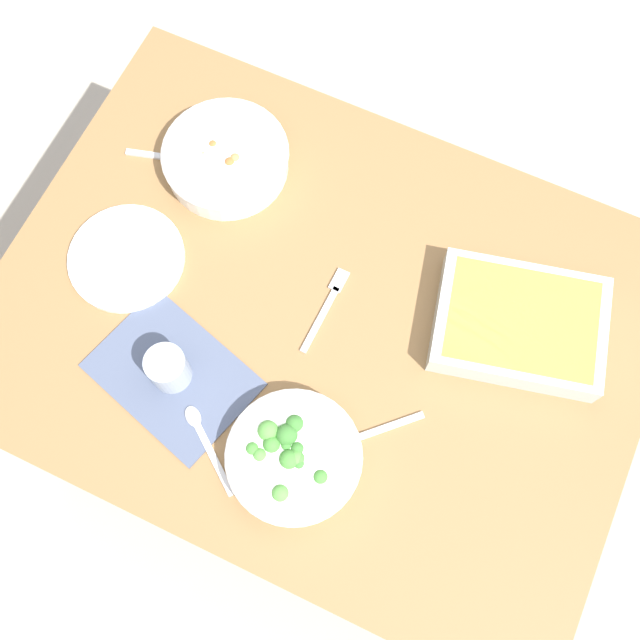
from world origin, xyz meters
name	(u,v)px	position (x,y,z in m)	size (l,w,h in m)	color
ground_plane	(320,408)	(0.00, 0.00, 0.00)	(6.00, 6.00, 0.00)	#B2A899
dining_table	(320,335)	(0.00, 0.00, 0.65)	(1.20, 0.90, 0.74)	olive
placemat	(173,375)	(0.20, 0.21, 0.74)	(0.28, 0.20, 0.00)	#4C5670
stew_bowl	(226,158)	(0.30, -0.21, 0.77)	(0.25, 0.25, 0.06)	white
broccoli_bowl	(293,457)	(-0.07, 0.25, 0.77)	(0.23, 0.23, 0.07)	white
baking_dish	(520,324)	(-0.33, -0.13, 0.77)	(0.34, 0.28, 0.06)	silver
drink_cup	(169,369)	(0.20, 0.21, 0.78)	(0.07, 0.07, 0.08)	#B2BCC6
side_plate	(126,258)	(0.38, 0.04, 0.75)	(0.22, 0.22, 0.01)	white
spoon_by_stew	(182,159)	(0.39, -0.19, 0.74)	(0.17, 0.07, 0.01)	silver
spoon_by_broccoli	(363,436)	(-0.16, 0.16, 0.74)	(0.14, 0.14, 0.01)	silver
spoon_spare	(203,437)	(0.09, 0.28, 0.74)	(0.15, 0.12, 0.01)	silver
fork_on_table	(328,305)	(0.00, -0.03, 0.74)	(0.03, 0.18, 0.01)	silver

